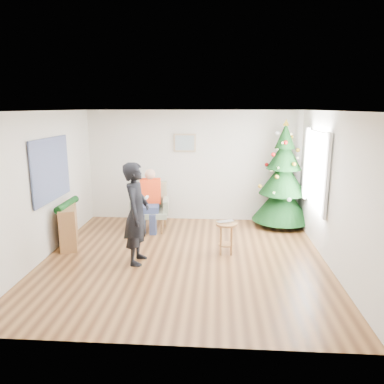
# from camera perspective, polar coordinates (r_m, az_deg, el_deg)

# --- Properties ---
(floor) EXTENTS (5.00, 5.00, 0.00)m
(floor) POSITION_cam_1_polar(r_m,az_deg,el_deg) (6.81, -1.21, -10.18)
(floor) COLOR brown
(floor) RESTS_ON ground
(ceiling) EXTENTS (5.00, 5.00, 0.00)m
(ceiling) POSITION_cam_1_polar(r_m,az_deg,el_deg) (6.27, -1.32, 12.26)
(ceiling) COLOR white
(ceiling) RESTS_ON wall_back
(wall_back) EXTENTS (5.00, 0.00, 5.00)m
(wall_back) POSITION_cam_1_polar(r_m,az_deg,el_deg) (8.87, 0.21, 3.98)
(wall_back) COLOR silver
(wall_back) RESTS_ON floor
(wall_front) EXTENTS (5.00, 0.00, 5.00)m
(wall_front) POSITION_cam_1_polar(r_m,az_deg,el_deg) (4.03, -4.53, -6.96)
(wall_front) COLOR silver
(wall_front) RESTS_ON floor
(wall_left) EXTENTS (0.00, 5.00, 5.00)m
(wall_left) POSITION_cam_1_polar(r_m,az_deg,el_deg) (7.09, -21.81, 0.83)
(wall_left) COLOR silver
(wall_left) RESTS_ON floor
(wall_right) EXTENTS (0.00, 5.00, 5.00)m
(wall_right) POSITION_cam_1_polar(r_m,az_deg,el_deg) (6.67, 20.64, 0.22)
(wall_right) COLOR silver
(wall_right) RESTS_ON floor
(window_panel) EXTENTS (0.04, 1.30, 1.40)m
(window_panel) POSITION_cam_1_polar(r_m,az_deg,el_deg) (7.58, 18.43, 3.34)
(window_panel) COLOR white
(window_panel) RESTS_ON wall_right
(curtains) EXTENTS (0.05, 1.75, 1.50)m
(curtains) POSITION_cam_1_polar(r_m,az_deg,el_deg) (7.57, 18.21, 3.35)
(curtains) COLOR white
(curtains) RESTS_ON wall_right
(christmas_tree) EXTENTS (1.33, 1.33, 2.41)m
(christmas_tree) POSITION_cam_1_polar(r_m,az_deg,el_deg) (8.67, 13.72, 1.97)
(christmas_tree) COLOR #3F2816
(christmas_tree) RESTS_ON floor
(stool) EXTENTS (0.39, 0.39, 0.59)m
(stool) POSITION_cam_1_polar(r_m,az_deg,el_deg) (6.98, 5.23, -6.98)
(stool) COLOR brown
(stool) RESTS_ON floor
(laptop) EXTENTS (0.38, 0.33, 0.03)m
(laptop) POSITION_cam_1_polar(r_m,az_deg,el_deg) (6.89, 5.28, -4.62)
(laptop) COLOR silver
(laptop) RESTS_ON stool
(armchair) EXTENTS (0.87, 0.81, 1.03)m
(armchair) POSITION_cam_1_polar(r_m,az_deg,el_deg) (8.36, -6.40, -3.09)
(armchair) COLOR gray
(armchair) RESTS_ON floor
(seated_person) EXTENTS (0.48, 0.67, 1.35)m
(seated_person) POSITION_cam_1_polar(r_m,az_deg,el_deg) (8.22, -6.47, -1.10)
(seated_person) COLOR navy
(seated_person) RESTS_ON armchair
(standing_man) EXTENTS (0.44, 0.66, 1.77)m
(standing_man) POSITION_cam_1_polar(r_m,az_deg,el_deg) (6.47, -8.44, -3.26)
(standing_man) COLOR black
(standing_man) RESTS_ON floor
(game_controller) EXTENTS (0.04, 0.13, 0.04)m
(game_controller) POSITION_cam_1_polar(r_m,az_deg,el_deg) (6.33, -6.92, -0.82)
(game_controller) COLOR white
(game_controller) RESTS_ON standing_man
(console) EXTENTS (0.62, 1.04, 0.80)m
(console) POSITION_cam_1_polar(r_m,az_deg,el_deg) (7.75, -18.30, -4.81)
(console) COLOR brown
(console) RESTS_ON floor
(garland) EXTENTS (0.14, 0.90, 0.14)m
(garland) POSITION_cam_1_polar(r_m,az_deg,el_deg) (7.64, -18.52, -1.80)
(garland) COLOR black
(garland) RESTS_ON console
(tapestry) EXTENTS (0.03, 1.50, 1.15)m
(tapestry) POSITION_cam_1_polar(r_m,az_deg,el_deg) (7.30, -20.69, 3.24)
(tapestry) COLOR black
(tapestry) RESTS_ON wall_left
(framed_picture) EXTENTS (0.52, 0.05, 0.42)m
(framed_picture) POSITION_cam_1_polar(r_m,az_deg,el_deg) (8.78, -1.12, 7.51)
(framed_picture) COLOR tan
(framed_picture) RESTS_ON wall_back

